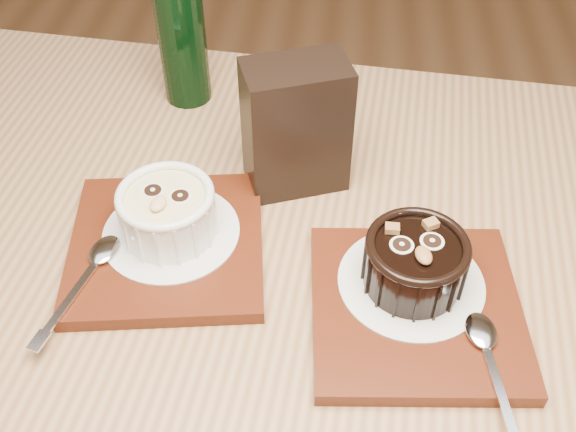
% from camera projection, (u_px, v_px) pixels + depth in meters
% --- Properties ---
extents(table, '(1.27, 0.91, 0.75)m').
position_uv_depth(table, '(271.00, 362.00, 0.66)').
color(table, brown).
rests_on(table, ground).
extents(tray_left, '(0.20, 0.20, 0.01)m').
position_uv_depth(tray_left, '(167.00, 245.00, 0.64)').
color(tray_left, '#56200E').
rests_on(tray_left, table).
extents(doily_left, '(0.13, 0.13, 0.00)m').
position_uv_depth(doily_left, '(171.00, 232.00, 0.64)').
color(doily_left, silver).
rests_on(doily_left, tray_left).
extents(ramekin_white, '(0.09, 0.09, 0.05)m').
position_uv_depth(ramekin_white, '(167.00, 211.00, 0.62)').
color(ramekin_white, white).
rests_on(ramekin_white, doily_left).
extents(spoon_left, '(0.06, 0.14, 0.01)m').
position_uv_depth(spoon_left, '(84.00, 278.00, 0.60)').
color(spoon_left, silver).
rests_on(spoon_left, tray_left).
extents(tray_right, '(0.19, 0.19, 0.01)m').
position_uv_depth(tray_right, '(416.00, 309.00, 0.59)').
color(tray_right, '#56200E').
rests_on(tray_right, table).
extents(doily_right, '(0.13, 0.13, 0.00)m').
position_uv_depth(doily_right, '(411.00, 282.00, 0.60)').
color(doily_right, silver).
rests_on(doily_right, tray_right).
extents(ramekin_dark, '(0.09, 0.09, 0.05)m').
position_uv_depth(ramekin_dark, '(415.00, 261.00, 0.58)').
color(ramekin_dark, black).
rests_on(ramekin_dark, doily_right).
extents(spoon_right, '(0.05, 0.14, 0.01)m').
position_uv_depth(spoon_right, '(493.00, 367.00, 0.53)').
color(spoon_right, silver).
rests_on(spoon_right, tray_right).
extents(condiment_stand, '(0.11, 0.09, 0.14)m').
position_uv_depth(condiment_stand, '(296.00, 127.00, 0.67)').
color(condiment_stand, black).
rests_on(condiment_stand, table).
extents(green_bottle, '(0.06, 0.06, 0.21)m').
position_uv_depth(green_bottle, '(182.00, 37.00, 0.76)').
color(green_bottle, black).
rests_on(green_bottle, table).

